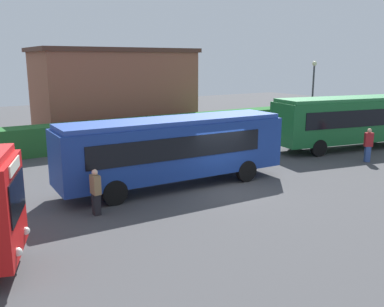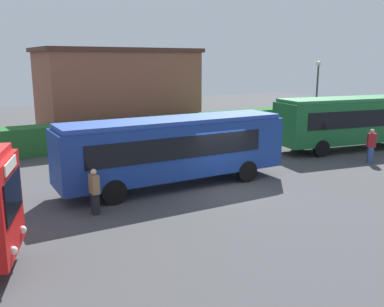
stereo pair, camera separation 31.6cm
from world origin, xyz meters
name	(u,v)px [view 2 (the right image)]	position (x,y,z in m)	size (l,w,h in m)	color
ground_plane	(224,188)	(0.00, 0.00, 0.00)	(82.05, 82.05, 0.00)	#424244
bus_blue	(174,147)	(-1.63, 1.47, 1.76)	(10.48, 2.71, 3.03)	navy
bus_green	(352,120)	(11.67, 2.60, 1.87)	(10.26, 4.31, 3.25)	#19602D
person_left	(94,191)	(-5.84, -0.12, 0.89)	(0.27, 0.48, 1.70)	black
person_center	(371,145)	(9.63, -0.32, 0.99)	(0.50, 0.46, 1.86)	#334C8C
hedge_row	(123,132)	(0.00, 11.36, 0.84)	(53.03, 1.73, 1.68)	#246129
depot_building	(119,91)	(1.74, 16.13, 3.19)	(11.73, 6.09, 6.35)	brown
lamppost	(317,88)	(15.34, 8.88, 3.39)	(0.36, 0.36, 5.42)	#38383D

